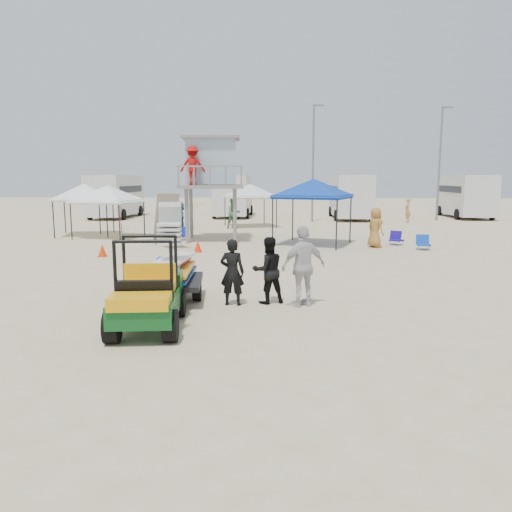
# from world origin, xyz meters

# --- Properties ---
(ground) EXTENTS (140.00, 140.00, 0.00)m
(ground) POSITION_xyz_m (0.00, 0.00, 0.00)
(ground) COLOR beige
(ground) RESTS_ON ground
(utility_cart) EXTENTS (1.49, 2.56, 1.85)m
(utility_cart) POSITION_xyz_m (-1.63, 1.57, 0.86)
(utility_cart) COLOR #0B4919
(utility_cart) RESTS_ON ground
(surf_trailer) EXTENTS (1.59, 2.60, 2.15)m
(surf_trailer) POSITION_xyz_m (-1.63, 3.91, 0.88)
(surf_trailer) COLOR black
(surf_trailer) RESTS_ON ground
(man_left) EXTENTS (0.61, 0.42, 1.61)m
(man_left) POSITION_xyz_m (-0.11, 3.61, 0.81)
(man_left) COLOR black
(man_left) RESTS_ON ground
(man_mid) EXTENTS (0.97, 0.87, 1.63)m
(man_mid) POSITION_xyz_m (0.74, 3.86, 0.82)
(man_mid) COLOR black
(man_mid) RESTS_ON ground
(man_right) EXTENTS (1.22, 0.94, 1.93)m
(man_right) POSITION_xyz_m (1.59, 3.61, 0.97)
(man_right) COLOR silver
(man_right) RESTS_ON ground
(lifeguard_tower) EXTENTS (3.35, 3.35, 4.90)m
(lifeguard_tower) POSITION_xyz_m (-2.55, 16.35, 3.65)
(lifeguard_tower) COLOR gray
(lifeguard_tower) RESTS_ON ground
(canopy_blue) EXTENTS (3.84, 3.84, 3.41)m
(canopy_blue) POSITION_xyz_m (2.40, 14.84, 2.86)
(canopy_blue) COLOR black
(canopy_blue) RESTS_ON ground
(canopy_white_a) EXTENTS (3.25, 3.25, 3.06)m
(canopy_white_a) POSITION_xyz_m (-7.92, 17.04, 2.51)
(canopy_white_a) COLOR black
(canopy_white_a) RESTS_ON ground
(canopy_white_b) EXTENTS (3.30, 3.30, 3.14)m
(canopy_white_b) POSITION_xyz_m (-9.56, 17.97, 2.59)
(canopy_white_b) COLOR black
(canopy_white_b) RESTS_ON ground
(canopy_white_c) EXTENTS (3.58, 3.58, 3.08)m
(canopy_white_c) POSITION_xyz_m (-1.10, 23.34, 2.53)
(canopy_white_c) COLOR black
(canopy_white_c) RESTS_ON ground
(umbrella_a) EXTENTS (2.56, 2.59, 1.97)m
(umbrella_a) POSITION_xyz_m (-8.59, 20.85, 0.98)
(umbrella_a) COLOR #B52413
(umbrella_a) RESTS_ON ground
(umbrella_b) EXTENTS (2.61, 2.62, 1.70)m
(umbrella_b) POSITION_xyz_m (-4.35, 21.44, 0.85)
(umbrella_b) COLOR yellow
(umbrella_b) RESTS_ON ground
(cone_near) EXTENTS (0.34, 0.34, 0.50)m
(cone_near) POSITION_xyz_m (-2.46, 12.16, 0.25)
(cone_near) COLOR #FF2908
(cone_near) RESTS_ON ground
(cone_far) EXTENTS (0.34, 0.34, 0.50)m
(cone_far) POSITION_xyz_m (-5.97, 10.77, 0.25)
(cone_far) COLOR red
(cone_far) RESTS_ON ground
(beach_chair_a) EXTENTS (0.62, 0.66, 0.64)m
(beach_chair_a) POSITION_xyz_m (-4.00, 16.32, 0.31)
(beach_chair_a) COLOR #0F23AA
(beach_chair_a) RESTS_ON ground
(beach_chair_b) EXTENTS (0.59, 0.63, 0.64)m
(beach_chair_b) POSITION_xyz_m (7.05, 13.51, 0.31)
(beach_chair_b) COLOR #1143B8
(beach_chair_b) RESTS_ON ground
(beach_chair_c) EXTENTS (0.73, 0.84, 0.64)m
(beach_chair_c) POSITION_xyz_m (6.23, 15.04, 0.31)
(beach_chair_c) COLOR #1F0E9B
(beach_chair_c) RESTS_ON ground
(rv_far_left) EXTENTS (2.64, 6.80, 3.25)m
(rv_far_left) POSITION_xyz_m (-12.00, 29.99, 1.80)
(rv_far_left) COLOR silver
(rv_far_left) RESTS_ON ground
(rv_mid_left) EXTENTS (2.65, 6.50, 3.25)m
(rv_mid_left) POSITION_xyz_m (-3.00, 31.49, 1.80)
(rv_mid_left) COLOR silver
(rv_mid_left) RESTS_ON ground
(rv_mid_right) EXTENTS (2.64, 7.00, 3.25)m
(rv_mid_right) POSITION_xyz_m (6.00, 29.99, 1.80)
(rv_mid_right) COLOR silver
(rv_mid_right) RESTS_ON ground
(rv_far_right) EXTENTS (2.64, 6.60, 3.25)m
(rv_far_right) POSITION_xyz_m (15.00, 31.49, 1.80)
(rv_far_right) COLOR silver
(rv_far_right) RESTS_ON ground
(light_pole_left) EXTENTS (0.14, 0.14, 8.00)m
(light_pole_left) POSITION_xyz_m (3.00, 27.00, 4.00)
(light_pole_left) COLOR slate
(light_pole_left) RESTS_ON ground
(light_pole_right) EXTENTS (0.14, 0.14, 8.00)m
(light_pole_right) POSITION_xyz_m (12.00, 28.50, 4.00)
(light_pole_right) COLOR slate
(light_pole_right) RESTS_ON ground
(distant_beachgoers) EXTENTS (14.88, 13.98, 1.84)m
(distant_beachgoers) POSITION_xyz_m (-0.35, 19.14, 0.90)
(distant_beachgoers) COLOR teal
(distant_beachgoers) RESTS_ON ground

